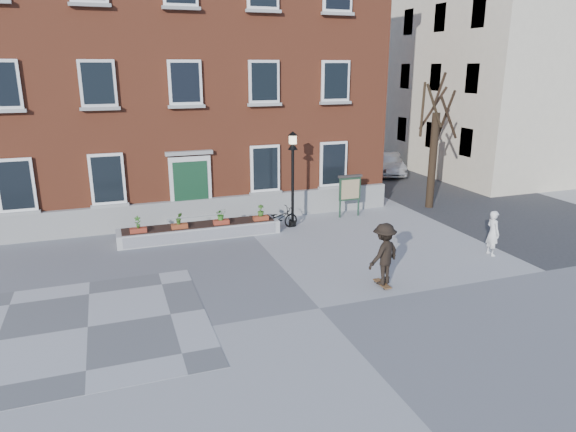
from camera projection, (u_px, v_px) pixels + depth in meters
name	position (u px, v px, depth m)	size (l,w,h in m)	color
ground	(319.00, 308.00, 14.12)	(100.00, 100.00, 0.00)	#98989A
checker_patch	(88.00, 327.00, 13.09)	(6.00, 6.00, 0.01)	#5E5F61
bicycle	(278.00, 219.00, 20.82)	(0.61, 1.75, 0.92)	black
parked_car	(387.00, 164.00, 31.45)	(1.42, 4.06, 1.34)	#B1B3B6
bystander	(493.00, 233.00, 17.92)	(0.59, 0.39, 1.61)	white
brick_building	(168.00, 68.00, 24.35)	(18.40, 10.85, 12.60)	brown
planter_assembly	(200.00, 230.00, 19.89)	(6.20, 1.12, 1.15)	beige
bare_tree	(434.00, 148.00, 23.47)	(1.83, 1.83, 6.16)	#2F2115
side_street	(448.00, 57.00, 35.82)	(15.20, 36.00, 14.50)	#3A3B3D
lamp_post	(293.00, 166.00, 20.70)	(0.40, 0.40, 3.93)	black
notice_board	(350.00, 189.00, 22.40)	(1.10, 0.16, 1.87)	#193322
skateboarder	(384.00, 254.00, 15.30)	(1.41, 1.14, 1.97)	brown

